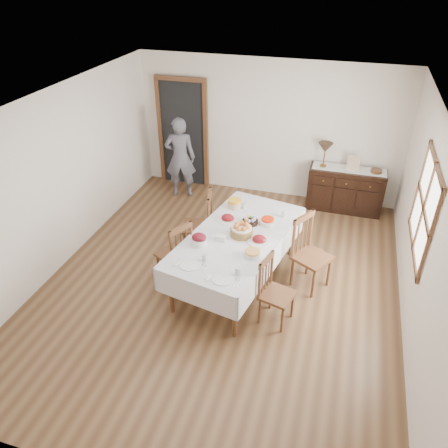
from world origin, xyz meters
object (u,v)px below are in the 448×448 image
(chair_right_far, at_px, (309,252))
(table_lamp, at_px, (325,148))
(chair_left_near, at_px, (176,252))
(chair_left_far, at_px, (201,223))
(person, at_px, (180,155))
(sideboard, at_px, (345,190))
(dining_table, at_px, (237,241))
(chair_right_near, at_px, (274,290))

(chair_right_far, height_order, table_lamp, table_lamp)
(chair_left_near, bearing_deg, chair_right_far, 133.29)
(chair_left_far, xyz_separation_m, chair_right_far, (1.73, -0.32, 0.02))
(person, bearing_deg, chair_left_far, 104.08)
(chair_left_near, bearing_deg, table_lamp, 177.34)
(sideboard, relative_size, table_lamp, 2.94)
(dining_table, xyz_separation_m, chair_right_far, (0.99, 0.22, -0.15))
(person, bearing_deg, chair_right_near, 113.51)
(chair_right_far, distance_m, person, 3.45)
(person, bearing_deg, sideboard, 169.93)
(dining_table, xyz_separation_m, table_lamp, (0.91, 2.62, 0.46))
(dining_table, bearing_deg, sideboard, 73.88)
(person, distance_m, table_lamp, 2.70)
(chair_right_far, bearing_deg, dining_table, 132.32)
(dining_table, height_order, sideboard, sideboard)
(chair_left_near, height_order, chair_right_far, chair_right_far)
(person, bearing_deg, chair_left_near, 93.86)
(chair_right_far, height_order, sideboard, chair_right_far)
(chair_right_near, distance_m, chair_right_far, 0.92)
(table_lamp, bearing_deg, chair_right_near, -94.48)
(dining_table, bearing_deg, table_lamp, 82.24)
(dining_table, height_order, chair_left_near, chair_left_near)
(sideboard, bearing_deg, table_lamp, 179.97)
(chair_right_near, bearing_deg, chair_left_far, 64.87)
(chair_left_near, height_order, chair_right_near, chair_left_near)
(person, bearing_deg, chair_right_far, 126.94)
(dining_table, bearing_deg, chair_left_far, 155.08)
(chair_left_far, height_order, sideboard, chair_left_far)
(chair_left_far, distance_m, chair_right_far, 1.76)
(chair_right_near, bearing_deg, chair_left_near, 90.83)
(chair_left_near, relative_size, chair_right_near, 1.07)
(chair_left_far, bearing_deg, chair_left_near, -20.40)
(chair_left_near, bearing_deg, sideboard, 171.17)
(chair_right_far, xyz_separation_m, person, (-2.74, 2.07, 0.29))
(chair_left_far, bearing_deg, dining_table, 40.12)
(table_lamp, bearing_deg, chair_left_near, -121.23)
(dining_table, bearing_deg, chair_left_near, -151.56)
(dining_table, relative_size, chair_left_far, 2.35)
(person, bearing_deg, dining_table, 111.37)
(sideboard, relative_size, person, 0.80)
(dining_table, bearing_deg, person, 138.72)
(chair_left_near, xyz_separation_m, person, (-0.92, 2.55, 0.33))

